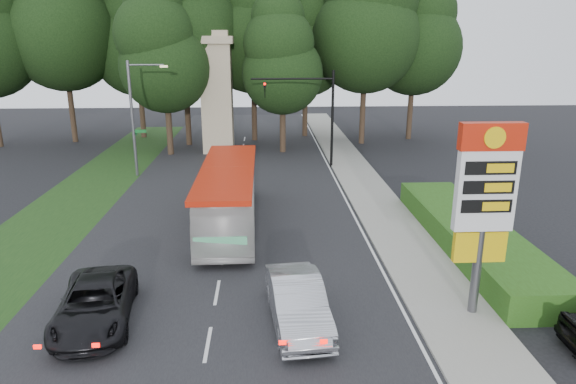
{
  "coord_description": "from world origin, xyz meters",
  "views": [
    {
      "loc": [
        1.89,
        -13.92,
        9.41
      ],
      "look_at": [
        3.03,
        10.08,
        2.2
      ],
      "focal_mm": 32.0,
      "sensor_mm": 36.0,
      "label": 1
    }
  ],
  "objects_px": {
    "gas_station_pylon": "(485,195)",
    "transit_bus": "(228,197)",
    "streetlight_signs": "(135,113)",
    "sedan_silver": "(298,302)",
    "traffic_signal_mast": "(315,105)",
    "suv_charcoal": "(95,303)",
    "monument": "(217,92)"
  },
  "relations": [
    {
      "from": "traffic_signal_mast",
      "to": "streetlight_signs",
      "type": "relative_size",
      "value": 0.9
    },
    {
      "from": "traffic_signal_mast",
      "to": "streetlight_signs",
      "type": "xyz_separation_m",
      "value": [
        -12.67,
        -1.99,
        -0.23
      ]
    },
    {
      "from": "gas_station_pylon",
      "to": "transit_bus",
      "type": "height_order",
      "value": "gas_station_pylon"
    },
    {
      "from": "suv_charcoal",
      "to": "traffic_signal_mast",
      "type": "bearing_deg",
      "value": 58.64
    },
    {
      "from": "gas_station_pylon",
      "to": "sedan_silver",
      "type": "relative_size",
      "value": 1.38
    },
    {
      "from": "gas_station_pylon",
      "to": "streetlight_signs",
      "type": "height_order",
      "value": "streetlight_signs"
    },
    {
      "from": "sedan_silver",
      "to": "monument",
      "type": "bearing_deg",
      "value": 94.17
    },
    {
      "from": "traffic_signal_mast",
      "to": "streetlight_signs",
      "type": "distance_m",
      "value": 12.83
    },
    {
      "from": "suv_charcoal",
      "to": "streetlight_signs",
      "type": "bearing_deg",
      "value": 91.0
    },
    {
      "from": "monument",
      "to": "transit_bus",
      "type": "xyz_separation_m",
      "value": [
        2.02,
        -18.56,
        -3.54
      ]
    },
    {
      "from": "traffic_signal_mast",
      "to": "suv_charcoal",
      "type": "xyz_separation_m",
      "value": [
        -9.64,
        -21.93,
        -3.95
      ]
    },
    {
      "from": "monument",
      "to": "suv_charcoal",
      "type": "relative_size",
      "value": 1.93
    },
    {
      "from": "streetlight_signs",
      "to": "monument",
      "type": "relative_size",
      "value": 0.8
    },
    {
      "from": "streetlight_signs",
      "to": "transit_bus",
      "type": "relative_size",
      "value": 0.71
    },
    {
      "from": "traffic_signal_mast",
      "to": "transit_bus",
      "type": "distance_m",
      "value": 14.12
    },
    {
      "from": "monument",
      "to": "suv_charcoal",
      "type": "bearing_deg",
      "value": -94.01
    },
    {
      "from": "streetlight_signs",
      "to": "monument",
      "type": "height_order",
      "value": "monument"
    },
    {
      "from": "gas_station_pylon",
      "to": "transit_bus",
      "type": "xyz_separation_m",
      "value": [
        -9.18,
        9.44,
        -2.88
      ]
    },
    {
      "from": "transit_bus",
      "to": "sedan_silver",
      "type": "xyz_separation_m",
      "value": [
        2.94,
        -9.78,
        -0.75
      ]
    },
    {
      "from": "streetlight_signs",
      "to": "sedan_silver",
      "type": "distance_m",
      "value": 22.93
    },
    {
      "from": "streetlight_signs",
      "to": "transit_bus",
      "type": "bearing_deg",
      "value": -56.47
    },
    {
      "from": "streetlight_signs",
      "to": "monument",
      "type": "xyz_separation_m",
      "value": [
        4.99,
        7.99,
        0.67
      ]
    },
    {
      "from": "gas_station_pylon",
      "to": "monument",
      "type": "height_order",
      "value": "monument"
    },
    {
      "from": "streetlight_signs",
      "to": "sedan_silver",
      "type": "height_order",
      "value": "streetlight_signs"
    },
    {
      "from": "gas_station_pylon",
      "to": "sedan_silver",
      "type": "distance_m",
      "value": 7.23
    },
    {
      "from": "transit_bus",
      "to": "traffic_signal_mast",
      "type": "bearing_deg",
      "value": 64.7
    },
    {
      "from": "sedan_silver",
      "to": "suv_charcoal",
      "type": "bearing_deg",
      "value": 170.92
    },
    {
      "from": "gas_station_pylon",
      "to": "monument",
      "type": "relative_size",
      "value": 0.68
    },
    {
      "from": "gas_station_pylon",
      "to": "suv_charcoal",
      "type": "relative_size",
      "value": 1.32
    },
    {
      "from": "transit_bus",
      "to": "streetlight_signs",
      "type": "bearing_deg",
      "value": 122.51
    },
    {
      "from": "transit_bus",
      "to": "suv_charcoal",
      "type": "relative_size",
      "value": 2.16
    },
    {
      "from": "traffic_signal_mast",
      "to": "transit_bus",
      "type": "height_order",
      "value": "traffic_signal_mast"
    }
  ]
}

